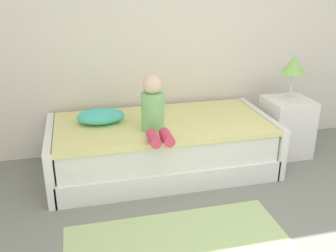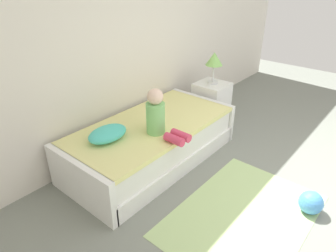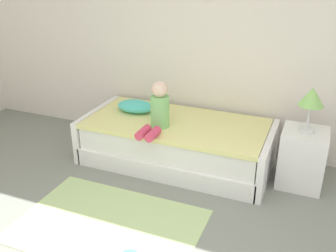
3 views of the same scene
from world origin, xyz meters
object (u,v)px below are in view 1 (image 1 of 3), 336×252
Objects in this scene: nightstand at (286,127)px; child_figure at (154,110)px; pillow at (101,116)px; table_lamp at (294,67)px; bed at (162,146)px.

nightstand is 1.18× the size of child_figure.
pillow is at bearing 178.43° from nightstand.
child_figure is 1.16× the size of pillow.
table_lamp reaches higher than pillow.
table_lamp is 1.51m from child_figure.
nightstand is (1.35, 0.05, 0.05)m from bed.
pillow is at bearing 169.79° from bed.
table_lamp is 1.02× the size of pillow.
child_figure reaches higher than pillow.
nightstand is 1.92m from pillow.
child_figure is at bearing -169.37° from table_lamp.
pillow reaches higher than bed.
nightstand is 0.64m from table_lamp.
pillow is (-0.43, 0.33, -0.14)m from child_figure.
bed is 0.53m from child_figure.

